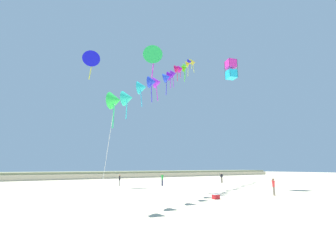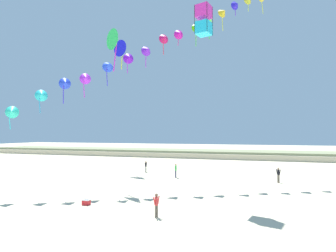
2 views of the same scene
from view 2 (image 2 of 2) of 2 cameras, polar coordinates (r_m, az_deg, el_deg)
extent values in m
plane|color=beige|center=(17.63, -13.10, -19.99)|extent=(240.00, 240.00, 0.00)
cube|color=beige|center=(62.80, 9.46, -6.18)|extent=(120.00, 11.30, 1.12)
cube|color=gray|center=(62.75, 9.45, -5.52)|extent=(120.00, 9.61, 0.64)
cylinder|color=#282D4C|center=(33.40, 1.66, -10.45)|extent=(0.13, 0.13, 0.89)
cylinder|color=#282D4C|center=(33.55, 1.73, -10.41)|extent=(0.13, 0.13, 0.89)
cylinder|color=green|center=(33.37, 1.69, -9.14)|extent=(0.23, 0.23, 0.63)
cylinder|color=green|center=(33.17, 1.61, -9.10)|extent=(0.10, 0.21, 0.60)
cylinder|color=green|center=(33.56, 1.77, -9.02)|extent=(0.10, 0.21, 0.60)
sphere|color=tan|center=(33.31, 1.69, -8.39)|extent=(0.24, 0.24, 0.24)
cylinder|color=gray|center=(38.11, -4.80, -9.41)|extent=(0.12, 0.12, 0.80)
cylinder|color=gray|center=(37.99, -4.91, -9.43)|extent=(0.12, 0.12, 0.80)
cylinder|color=black|center=(37.96, -4.85, -8.39)|extent=(0.21, 0.21, 0.57)
cylinder|color=black|center=(38.12, -4.71, -8.30)|extent=(0.11, 0.20, 0.54)
cylinder|color=black|center=(37.80, -4.99, -8.36)|extent=(0.11, 0.20, 0.54)
sphere|color=#9E7051|center=(37.92, -4.85, -7.80)|extent=(0.22, 0.22, 0.22)
cylinder|color=#726656|center=(18.20, -2.73, -18.12)|extent=(0.12, 0.12, 0.79)
cylinder|color=#726656|center=(18.29, -2.37, -18.04)|extent=(0.12, 0.12, 0.79)
cylinder|color=red|center=(18.06, -2.55, -16.02)|extent=(0.21, 0.21, 0.56)
cylinder|color=red|center=(17.94, -3.01, -15.97)|extent=(0.17, 0.20, 0.53)
cylinder|color=red|center=(18.16, -2.09, -15.80)|extent=(0.17, 0.20, 0.53)
sphere|color=brown|center=(17.97, -2.54, -14.80)|extent=(0.22, 0.22, 0.22)
cylinder|color=#726656|center=(32.52, 22.80, -10.57)|extent=(0.13, 0.13, 0.88)
cylinder|color=#726656|center=(32.42, 23.02, -10.59)|extent=(0.13, 0.13, 0.88)
cylinder|color=black|center=(32.36, 22.90, -9.27)|extent=(0.23, 0.23, 0.62)
cylinder|color=black|center=(32.48, 22.62, -9.16)|extent=(0.21, 0.21, 0.59)
cylinder|color=black|center=(32.23, 23.18, -9.21)|extent=(0.21, 0.21, 0.59)
sphere|color=tan|center=(32.30, 22.89, -8.50)|extent=(0.24, 0.24, 0.24)
cone|color=#2BDCBF|center=(27.09, -30.87, 2.68)|extent=(1.30, 1.29, 1.12)
cylinder|color=#39D8E5|center=(27.06, -31.21, 0.80)|extent=(0.10, 0.23, 1.34)
cone|color=#26CED5|center=(27.00, -25.82, 6.12)|extent=(1.31, 1.33, 1.14)
cylinder|color=#39B4E5|center=(26.90, -26.16, 4.10)|extent=(0.23, 0.08, 1.48)
cone|color=blue|center=(27.08, -21.48, 8.69)|extent=(1.30, 1.29, 1.12)
cylinder|color=#4839E5|center=(26.90, -21.82, 6.38)|extent=(0.14, 0.14, 1.78)
cone|color=#AD2CED|center=(27.48, -17.50, 9.93)|extent=(1.32, 1.28, 1.12)
cylinder|color=#D539E5|center=(27.27, -17.83, 7.70)|extent=(0.24, 0.14, 1.74)
cone|color=blue|center=(27.77, -12.83, 12.65)|extent=(1.43, 1.42, 1.22)
cylinder|color=#4039E5|center=(27.48, -13.16, 10.38)|extent=(0.10, 0.28, 1.83)
cone|color=#7012CD|center=(28.66, -8.54, 14.50)|extent=(1.32, 1.22, 1.12)
cylinder|color=#B839E5|center=(28.38, -8.84, 12.70)|extent=(0.09, 0.14, 1.44)
cone|color=#7220D6|center=(29.81, -4.56, 16.16)|extent=(1.37, 1.38, 1.19)
cylinder|color=#B039E5|center=(29.45, -4.85, 14.21)|extent=(0.12, 0.19, 1.71)
cone|color=#C2135C|center=(31.02, -0.75, 18.66)|extent=(1.36, 1.30, 1.16)
cylinder|color=#E53957|center=(30.61, -1.02, 16.81)|extent=(0.12, 0.12, 1.71)
cone|color=#C414A2|center=(31.97, 2.51, 19.44)|extent=(1.31, 1.21, 1.11)
cylinder|color=#E5399A|center=(31.62, 2.26, 18.09)|extent=(0.13, 0.13, 1.21)
cone|color=#53C40D|center=(33.27, 6.33, 20.66)|extent=(1.40, 1.34, 1.20)
cylinder|color=#51E539|center=(32.73, 6.10, 18.63)|extent=(0.10, 0.15, 2.13)
cone|color=#5EEE40|center=(34.95, 9.06, 21.80)|extent=(1.36, 1.36, 1.17)
cylinder|color=#39E544|center=(34.38, 8.85, 19.88)|extent=(0.21, 0.28, 2.13)
cone|color=gold|center=(36.42, 11.95, 23.11)|extent=(1.42, 1.42, 1.22)
cylinder|color=yellow|center=(35.82, 11.75, 21.28)|extent=(0.19, 0.28, 2.16)
cone|color=#231AD0|center=(38.20, 14.62, 24.20)|extent=(1.30, 1.25, 1.11)
cylinder|color=#6A39E5|center=(37.74, 14.44, 23.09)|extent=(0.11, 0.09, 1.28)
cylinder|color=#C0E539|center=(39.41, 17.06, 23.71)|extent=(0.09, 0.19, 1.43)
cylinder|color=#D8E539|center=(41.13, 19.83, 23.36)|extent=(0.29, 0.08, 2.15)
cone|color=#1919EA|center=(43.06, -10.00, 16.20)|extent=(2.72, 1.56, 2.59)
cone|color=yellow|center=(43.06, -10.00, 16.23)|extent=(1.51, 0.91, 1.42)
cylinder|color=yellow|center=(42.55, -10.01, 13.91)|extent=(0.40, 0.31, 2.80)
cube|color=#1EC6EF|center=(24.73, 7.77, 20.27)|extent=(1.46, 1.46, 1.09)
cube|color=#E52DAC|center=(25.33, 7.76, 23.40)|extent=(1.46, 1.46, 1.09)
cylinder|color=black|center=(24.30, 8.49, 22.60)|extent=(0.04, 0.04, 2.58)
cylinder|color=black|center=(25.29, 9.68, 21.59)|extent=(0.04, 0.04, 2.58)
cylinder|color=black|center=(25.75, 7.09, 21.15)|extent=(0.04, 0.04, 2.58)
cylinder|color=black|center=(24.77, 5.79, 22.10)|extent=(0.04, 0.04, 2.58)
cone|color=#2DD859|center=(30.99, -11.43, 17.88)|extent=(2.42, 1.83, 2.35)
cone|color=#E52DDC|center=(31.00, -11.43, 17.91)|extent=(1.36, 1.05, 1.29)
cylinder|color=#E52DDC|center=(30.41, -11.45, 14.46)|extent=(0.45, 0.16, 3.14)
cube|color=red|center=(22.16, -17.37, -15.62)|extent=(0.56, 0.40, 0.36)
cube|color=white|center=(22.11, -17.37, -15.09)|extent=(0.58, 0.41, 0.06)
cylinder|color=black|center=(22.10, -17.36, -14.94)|extent=(0.45, 0.03, 0.03)
camera|label=1|loc=(26.41, -65.39, -7.15)|focal=24.00mm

